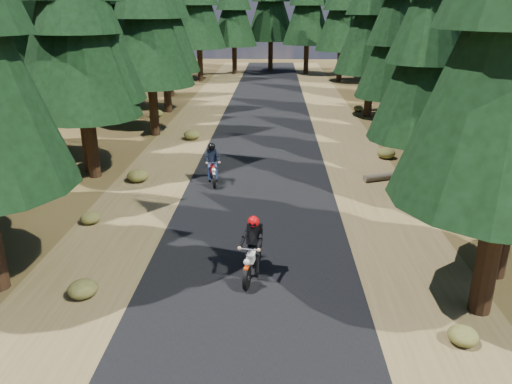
% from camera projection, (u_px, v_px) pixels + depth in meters
% --- Properties ---
extents(ground, '(120.00, 120.00, 0.00)m').
position_uv_depth(ground, '(254.00, 241.00, 15.90)').
color(ground, '#433218').
rests_on(ground, ground).
extents(road, '(6.00, 100.00, 0.01)m').
position_uv_depth(road, '(259.00, 187.00, 20.58)').
color(road, black).
rests_on(road, ground).
extents(shoulder_l, '(3.20, 100.00, 0.01)m').
position_uv_depth(shoulder_l, '(149.00, 186.00, 20.75)').
color(shoulder_l, brown).
rests_on(shoulder_l, ground).
extents(shoulder_r, '(3.20, 100.00, 0.01)m').
position_uv_depth(shoulder_r, '(371.00, 189.00, 20.42)').
color(shoulder_r, brown).
rests_on(shoulder_r, ground).
extents(log_near, '(5.68, 2.46, 0.32)m').
position_uv_depth(log_near, '(424.00, 172.00, 22.05)').
color(log_near, '#4C4233').
rests_on(log_near, ground).
extents(log_far, '(4.46, 1.30, 0.24)m').
position_uv_depth(log_far, '(450.00, 193.00, 19.64)').
color(log_far, '#4C4233').
rests_on(log_far, ground).
extents(understory_shrubs, '(15.93, 31.29, 0.69)m').
position_uv_depth(understory_shrubs, '(302.00, 160.00, 23.42)').
color(understory_shrubs, '#474C1E').
rests_on(understory_shrubs, ground).
extents(rider_lead, '(0.92, 2.02, 1.74)m').
position_uv_depth(rider_lead, '(252.00, 258.00, 13.54)').
color(rider_lead, beige).
rests_on(rider_lead, road).
extents(rider_follow, '(0.94, 1.98, 1.70)m').
position_uv_depth(rider_follow, '(213.00, 170.00, 20.90)').
color(rider_follow, maroon).
rests_on(rider_follow, road).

